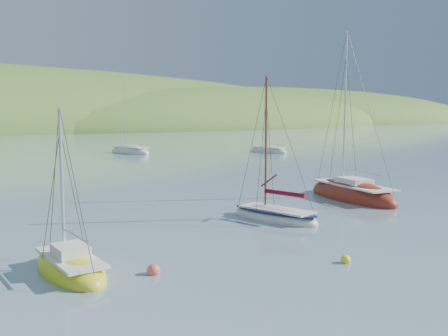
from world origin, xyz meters
TOP-DOWN VIEW (x-y plane):
  - ground at (0.00, 0.00)m, footprint 700.00×700.00m
  - daysailer_white at (3.20, 6.62)m, footprint 2.80×5.53m
  - sloop_red at (11.65, 8.22)m, footprint 4.64×8.52m
  - sailboat_yellow at (-8.70, 4.52)m, footprint 2.06×4.90m
  - distant_sloop_b at (17.06, 50.92)m, footprint 4.06×8.12m
  - distant_sloop_d at (33.26, 40.02)m, footprint 2.92×6.75m
  - mooring_buoys at (0.11, 3.13)m, footprint 21.61×9.44m

SIDE VIEW (x-z plane):
  - ground at x=0.00m, z-range 0.00..0.00m
  - mooring_buoys at x=0.11m, z-range -0.12..0.36m
  - sailboat_yellow at x=-8.70m, z-range -3.05..3.38m
  - distant_sloop_d at x=33.26m, z-range -4.51..4.84m
  - distant_sloop_b at x=17.06m, z-range -5.35..5.72m
  - daysailer_white at x=3.20m, z-range -3.86..4.26m
  - sloop_red at x=11.65m, z-range -5.76..6.21m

